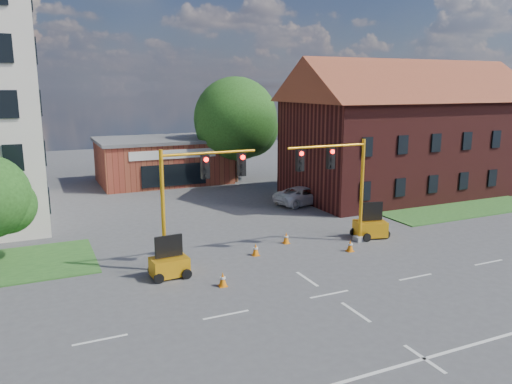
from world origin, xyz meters
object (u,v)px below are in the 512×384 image
trailer_west (169,265)px  trailer_east (370,227)px  signal_mast_west (194,193)px  signal_mast_east (339,180)px  pickup_white (304,195)px

trailer_west → trailer_east: size_ratio=0.95×
signal_mast_west → signal_mast_east: 8.71m
signal_mast_east → pickup_white: size_ratio=1.23×
pickup_white → signal_mast_east: bearing=150.5°
signal_mast_east → pickup_white: signal_mast_east is taller
signal_mast_east → pickup_white: (3.46, 9.89, -3.22)m
signal_mast_west → trailer_west: bearing=-151.1°
trailer_east → pickup_white: size_ratio=0.42×
signal_mast_east → trailer_east: signal_mast_east is taller
trailer_west → trailer_east: trailer_east is taller
pickup_white → trailer_east: bearing=165.0°
trailer_west → trailer_east: (13.04, 1.26, 0.04)m
trailer_west → signal_mast_west: bearing=25.0°
signal_mast_west → pickup_white: (12.17, 9.89, -3.22)m
trailer_east → pickup_white: trailer_east is taller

